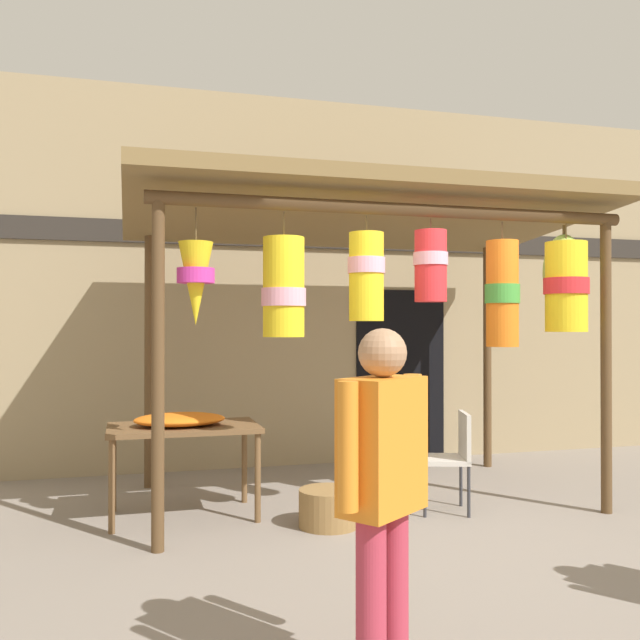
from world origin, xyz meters
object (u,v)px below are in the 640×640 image
(folding_chair, at_px, (452,452))
(customer_foreground, at_px, (383,478))
(wicker_basket_by_table, at_px, (329,508))
(display_table, at_px, (184,435))
(flower_heap_on_table, at_px, (182,419))

(folding_chair, bearing_deg, customer_foreground, -122.24)
(wicker_basket_by_table, bearing_deg, display_table, 151.30)
(flower_heap_on_table, relative_size, folding_chair, 0.88)
(customer_foreground, bearing_deg, display_table, 101.49)
(display_table, distance_m, flower_heap_on_table, 0.14)
(display_table, height_order, customer_foreground, customer_foreground)
(flower_heap_on_table, distance_m, folding_chair, 2.29)
(wicker_basket_by_table, bearing_deg, flower_heap_on_table, 152.80)
(customer_foreground, bearing_deg, folding_chair, 57.76)
(display_table, distance_m, folding_chair, 2.27)
(wicker_basket_by_table, relative_size, customer_foreground, 0.30)
(flower_heap_on_table, bearing_deg, display_table, 57.35)
(wicker_basket_by_table, distance_m, customer_foreground, 2.57)
(folding_chair, xyz_separation_m, wicker_basket_by_table, (-1.14, -0.13, -0.36))
(folding_chair, bearing_deg, flower_heap_on_table, 169.10)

